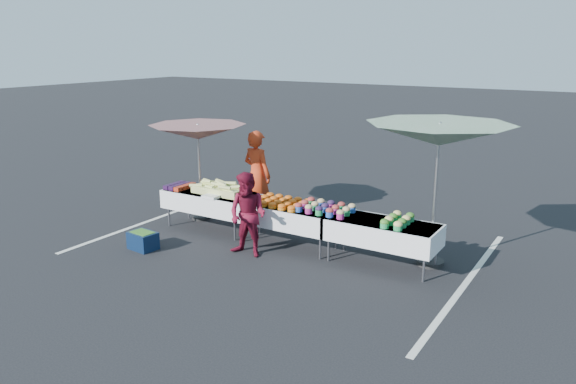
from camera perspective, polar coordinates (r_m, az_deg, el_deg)
The scene contains 17 objects.
ground at distance 10.24m, azimuth 0.00°, elevation -5.42°, with size 80.00×80.00×0.00m, color black.
stripe_left at distance 12.14m, azimuth -12.98°, elevation -2.53°, with size 0.10×5.00×0.00m, color silver.
stripe_right at distance 9.10m, azimuth 17.63°, elevation -8.81°, with size 0.10×5.00×0.00m, color silver.
table_left at distance 11.07m, azimuth -7.96°, elevation -0.84°, with size 1.86×0.81×0.75m.
table_center at distance 10.06m, azimuth 0.00°, elevation -2.30°, with size 1.86×0.81×0.75m.
table_right at distance 9.29m, azimuth 9.52°, elevation -3.98°, with size 1.86×0.81×0.75m.
berry_punnets at distance 11.43m, azimuth -10.94°, elevation 0.60°, with size 0.40×0.54×0.08m.
corn_pile at distance 10.89m, azimuth -6.86°, elevation 0.33°, with size 1.16×0.57×0.26m.
plastic_bags at distance 10.61m, azimuth -7.77°, elevation -0.44°, with size 0.30×0.25×0.05m, color white.
carrot_bowls at distance 10.06m, azimuth -0.76°, elevation -1.00°, with size 0.95×0.69×0.11m.
potato_cups at distance 9.63m, azimuth 3.80°, elevation -1.57°, with size 0.94×0.58×0.16m.
bean_baskets at distance 9.11m, azimuth 11.07°, elevation -2.83°, with size 0.36×0.68×0.15m.
vendor at distance 11.59m, azimuth -3.15°, elevation 1.74°, with size 0.67×0.44×1.85m, color red.
customer at distance 9.56m, azimuth -4.11°, elevation -2.33°, with size 0.71×0.55×1.46m, color maroon.
umbrella_left at distance 11.48m, azimuth -9.15°, elevation 5.97°, with size 2.17×2.17×2.00m.
umbrella_right at distance 9.10m, azimuth 15.10°, elevation 5.55°, with size 2.75×2.75×2.38m.
storage_bin at distance 10.33m, azimuth -14.52°, elevation -4.76°, with size 0.53×0.41×0.32m.
Camera 1 is at (5.05, -8.18, 3.54)m, focal length 35.00 mm.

